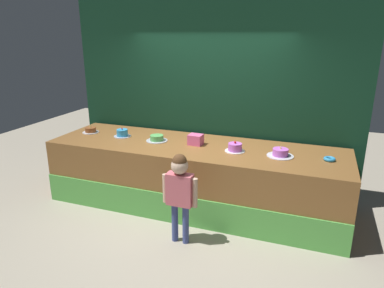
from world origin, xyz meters
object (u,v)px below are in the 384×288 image
(cake_center, at_px, (157,138))
(cake_far_right, at_px, (280,153))
(pink_box, at_px, (196,140))
(child_figure, at_px, (180,187))
(cake_far_left, at_px, (91,130))
(donut, at_px, (330,159))
(cake_left, at_px, (122,133))
(cake_right, at_px, (235,148))

(cake_center, xyz_separation_m, cake_far_right, (1.82, -0.05, 0.01))
(pink_box, bearing_deg, cake_center, -176.61)
(child_figure, height_order, cake_far_left, child_figure)
(donut, height_order, cake_far_right, cake_far_right)
(child_figure, relative_size, cake_far_right, 3.30)
(child_figure, relative_size, pink_box, 5.86)
(donut, distance_m, cake_far_right, 0.61)
(donut, relative_size, cake_far_right, 0.42)
(donut, bearing_deg, cake_left, 179.46)
(pink_box, relative_size, cake_right, 0.71)
(pink_box, xyz_separation_m, cake_far_left, (-1.82, 0.01, -0.04))
(cake_left, xyz_separation_m, cake_center, (0.61, -0.02, -0.01))
(pink_box, xyz_separation_m, cake_left, (-1.21, -0.01, -0.02))
(cake_right, bearing_deg, cake_center, 176.91)
(cake_left, relative_size, cake_center, 0.84)
(cake_far_left, height_order, cake_left, cake_left)
(donut, relative_size, cake_center, 0.46)
(cake_right, bearing_deg, donut, 2.76)
(pink_box, xyz_separation_m, cake_center, (-0.61, -0.04, -0.04))
(cake_far_left, bearing_deg, child_figure, -27.75)
(child_figure, bearing_deg, cake_right, 65.50)
(child_figure, relative_size, cake_left, 4.29)
(child_figure, xyz_separation_m, cake_right, (0.43, 0.94, 0.25))
(cake_left, distance_m, cake_center, 0.61)
(child_figure, relative_size, donut, 7.78)
(cake_far_left, relative_size, cake_left, 0.98)
(cake_far_right, bearing_deg, cake_left, 178.24)
(cake_left, height_order, cake_far_right, cake_far_right)
(donut, xyz_separation_m, cake_far_right, (-0.61, -0.05, 0.02))
(pink_box, distance_m, cake_right, 0.61)
(donut, relative_size, cake_right, 0.54)
(child_figure, bearing_deg, donut, 31.36)
(donut, distance_m, cake_center, 2.42)
(cake_right, height_order, cake_far_right, cake_far_right)
(cake_far_left, xyz_separation_m, cake_left, (0.61, -0.02, 0.01))
(child_figure, distance_m, cake_center, 1.29)
(pink_box, distance_m, cake_center, 0.61)
(child_figure, height_order, cake_right, child_figure)
(pink_box, height_order, cake_left, pink_box)
(pink_box, bearing_deg, cake_far_right, -4.18)
(cake_center, height_order, cake_right, cake_right)
(cake_center, bearing_deg, child_figure, -52.14)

